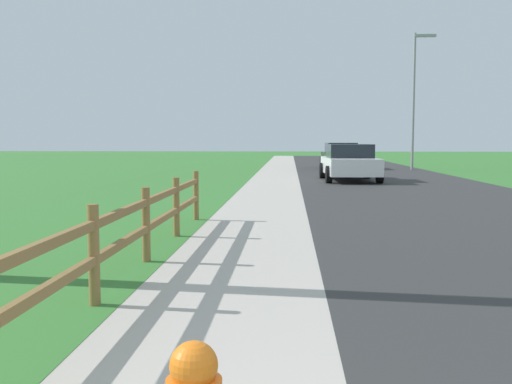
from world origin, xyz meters
name	(u,v)px	position (x,y,z in m)	size (l,w,h in m)	color
ground_plane	(298,176)	(0.00, 25.00, 0.00)	(120.00, 120.00, 0.00)	#387932
road_asphalt	(371,174)	(3.50, 27.00, 0.00)	(7.00, 66.00, 0.01)	#313131
curb_concrete	(235,173)	(-3.00, 27.00, 0.00)	(6.00, 66.00, 0.01)	#BBB1A5
grass_verge	(205,173)	(-4.50, 27.00, 0.01)	(5.00, 66.00, 0.00)	#387932
rail_fence	(124,231)	(-2.24, 5.53, 0.57)	(0.11, 10.17, 0.98)	olive
parked_suv_white	(349,162)	(1.99, 22.31, 0.72)	(2.22, 4.60, 1.45)	white
parked_car_black	(340,155)	(2.48, 32.24, 0.75)	(2.10, 4.85, 1.47)	black
street_lamp	(416,90)	(6.35, 31.00, 4.27)	(1.17, 0.20, 7.30)	gray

